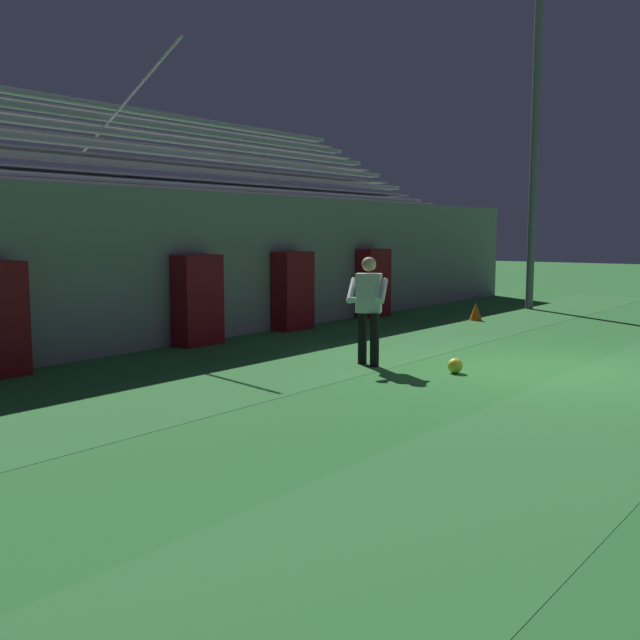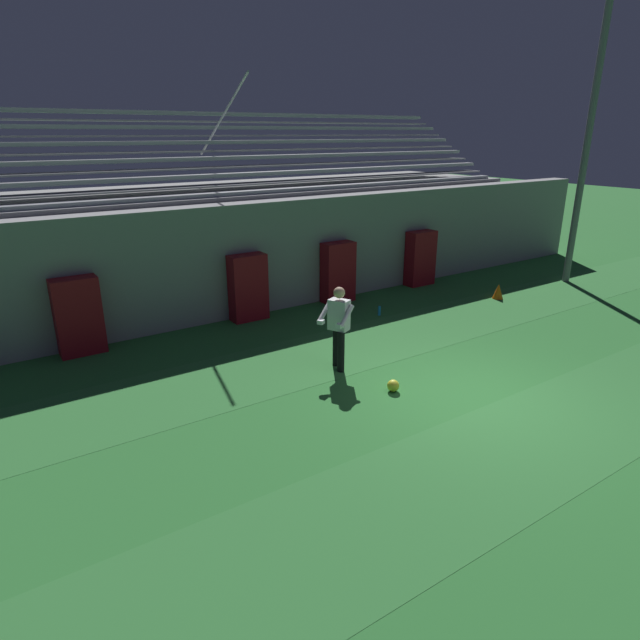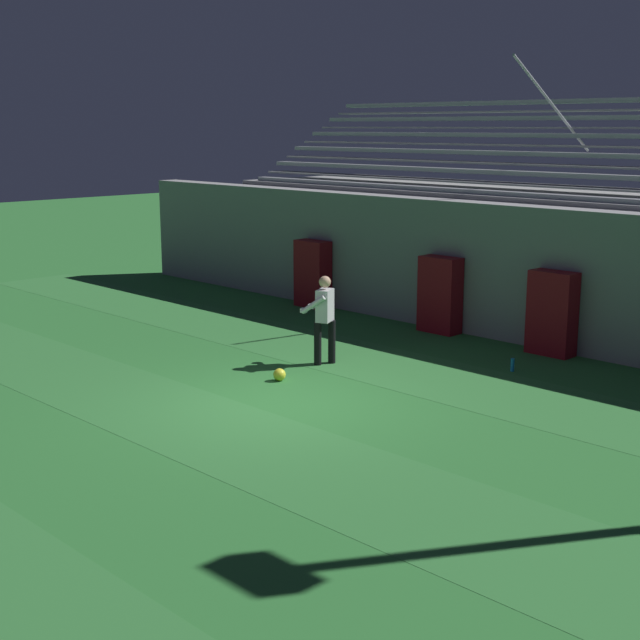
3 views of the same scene
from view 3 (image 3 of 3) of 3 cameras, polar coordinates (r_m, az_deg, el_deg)
The scene contains 11 objects.
ground_plane at distance 14.31m, azimuth -2.72°, elevation -5.45°, with size 80.00×80.00×0.00m, color #2D7533.
turf_stripe_mid at distance 13.42m, azimuth -7.43°, elevation -6.75°, with size 28.00×2.26×0.01m, color #337A38.
turf_stripe_far at distance 16.42m, azimuth 5.18°, elevation -3.13°, with size 28.00×2.26×0.01m, color #337A38.
back_wall at distance 18.86m, azimuth 12.04°, elevation 3.00°, with size 24.00×0.60×2.80m, color gray.
padding_pillar_gate_left at distance 19.28m, azimuth 7.69°, elevation 1.61°, with size 0.91×0.44×1.64m, color maroon.
padding_pillar_gate_right at distance 17.80m, azimuth 14.64°, elevation 0.43°, with size 0.91×0.44×1.64m, color maroon.
padding_pillar_far_left at distance 21.83m, azimuth -0.47°, elevation 2.97°, with size 0.91×0.44×1.64m, color maroon.
bleacher_stand at distance 21.13m, azimuth 16.07°, elevation 4.07°, with size 18.00×4.75×5.83m.
goalkeeper at distance 16.49m, azimuth 0.26°, elevation 0.38°, with size 0.68×0.72×1.67m.
soccer_ball at distance 15.60m, azimuth -2.61°, elevation -3.51°, with size 0.22×0.22×0.22m, color yellow.
water_bottle at distance 16.55m, azimuth 12.22°, elevation -2.82°, with size 0.07×0.07×0.24m, color #1E8CD8.
Camera 3 is at (10.12, -9.13, 4.36)m, focal length 50.00 mm.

